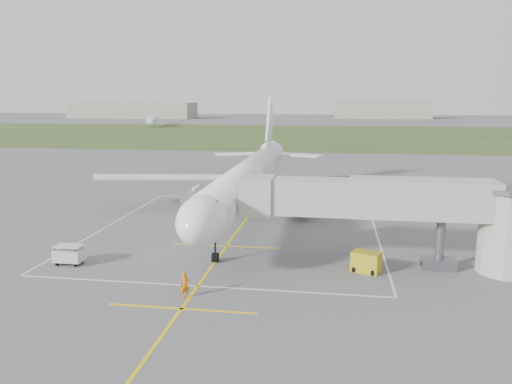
# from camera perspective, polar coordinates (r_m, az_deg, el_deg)

# --- Properties ---
(ground) EXTENTS (700.00, 700.00, 0.00)m
(ground) POSITION_cam_1_polar(r_m,az_deg,el_deg) (55.69, -1.22, -3.23)
(ground) COLOR #5A5A5D
(ground) RESTS_ON ground
(grass_strip) EXTENTS (700.00, 120.00, 0.02)m
(grass_strip) POSITION_cam_1_polar(r_m,az_deg,el_deg) (183.95, 5.84, 6.53)
(grass_strip) COLOR #36481F
(grass_strip) RESTS_ON ground
(apron_markings) EXTENTS (28.20, 60.00, 0.01)m
(apron_markings) POSITION_cam_1_polar(r_m,az_deg,el_deg) (50.16, -2.37, -4.81)
(apron_markings) COLOR yellow
(apron_markings) RESTS_ON ground
(airliner) EXTENTS (38.93, 46.75, 13.52)m
(airliner) POSITION_cam_1_polar(r_m,az_deg,el_deg) (55.52, -1.10, 1.36)
(airliner) COLOR white
(airliner) RESTS_ON ground
(jet_bridge) EXTENTS (23.40, 5.00, 7.20)m
(jet_bridge) POSITION_cam_1_polar(r_m,az_deg,el_deg) (41.15, 17.40, -1.98)
(jet_bridge) COLOR #A7A396
(jet_bridge) RESTS_ON ground
(gpu_unit) EXTENTS (2.52, 2.14, 1.61)m
(gpu_unit) POSITION_cam_1_polar(r_m,az_deg,el_deg) (40.31, 12.47, -7.83)
(gpu_unit) COLOR #AF9D15
(gpu_unit) RESTS_ON ground
(baggage_cart) EXTENTS (2.30, 1.40, 1.58)m
(baggage_cart) POSITION_cam_1_polar(r_m,az_deg,el_deg) (43.86, -20.58, -6.72)
(baggage_cart) COLOR silver
(baggage_cart) RESTS_ON ground
(ramp_worker_nose) EXTENTS (0.78, 0.70, 1.80)m
(ramp_worker_nose) POSITION_cam_1_polar(r_m,az_deg,el_deg) (34.86, -8.13, -10.49)
(ramp_worker_nose) COLOR orange
(ramp_worker_nose) RESTS_ON ground
(ramp_worker_wing) EXTENTS (1.13, 1.01, 1.91)m
(ramp_worker_wing) POSITION_cam_1_polar(r_m,az_deg,el_deg) (55.85, -7.16, -2.27)
(ramp_worker_wing) COLOR #D56A06
(ramp_worker_wing) RESTS_ON ground
(distant_hangars) EXTENTS (345.00, 49.00, 12.00)m
(distant_hangars) POSITION_cam_1_polar(r_m,az_deg,el_deg) (319.54, 4.22, 9.27)
(distant_hangars) COLOR gray
(distant_hangars) RESTS_ON ground
(distant_aircraft) EXTENTS (202.07, 31.79, 8.85)m
(distant_aircraft) POSITION_cam_1_polar(r_m,az_deg,el_deg) (227.09, 10.39, 8.12)
(distant_aircraft) COLOR white
(distant_aircraft) RESTS_ON ground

